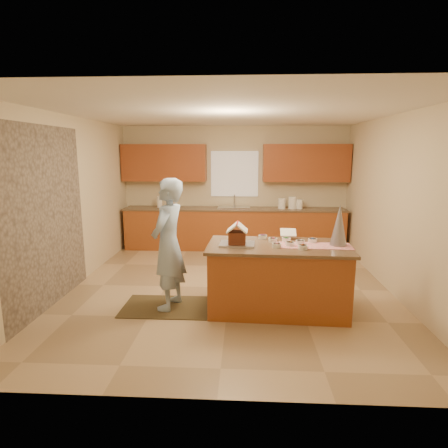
{
  "coord_description": "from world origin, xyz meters",
  "views": [
    {
      "loc": [
        0.22,
        -5.65,
        2.15
      ],
      "look_at": [
        -0.1,
        0.2,
        1.0
      ],
      "focal_mm": 29.79,
      "sensor_mm": 36.0,
      "label": 1
    }
  ],
  "objects": [
    {
      "name": "stone_accent",
      "position": [
        -2.48,
        -0.8,
        1.25
      ],
      "size": [
        0.0,
        2.5,
        2.5
      ],
      "primitive_type": "plane",
      "rotation": [
        1.57,
        0.0,
        1.57
      ],
      "color": "gray",
      "rests_on": "wall_left"
    },
    {
      "name": "wall_back",
      "position": [
        0.0,
        2.75,
        1.35
      ],
      "size": [
        5.5,
        5.5,
        0.0
      ],
      "primitive_type": "plane",
      "color": "beige",
      "rests_on": "floor"
    },
    {
      "name": "back_counter_top",
      "position": [
        0.0,
        2.45,
        0.9
      ],
      "size": [
        4.85,
        0.63,
        0.04
      ],
      "primitive_type": "cube",
      "color": "brown",
      "rests_on": "back_counter_base"
    },
    {
      "name": "boy",
      "position": [
        -0.8,
        -0.81,
        0.91
      ],
      "size": [
        0.57,
        0.74,
        1.79
      ],
      "primitive_type": "imported",
      "rotation": [
        0.0,
        0.0,
        -1.81
      ],
      "color": "#9CB9DD",
      "rests_on": "rug"
    },
    {
      "name": "wall_front",
      "position": [
        0.0,
        -2.75,
        1.35
      ],
      "size": [
        5.5,
        5.5,
        0.0
      ],
      "primitive_type": "plane",
      "color": "beige",
      "rests_on": "floor"
    },
    {
      "name": "wall_right",
      "position": [
        2.5,
        0.0,
        1.35
      ],
      "size": [
        5.5,
        5.5,
        0.0
      ],
      "primitive_type": "plane",
      "color": "beige",
      "rests_on": "floor"
    },
    {
      "name": "canister_c",
      "position": [
        1.43,
        2.45,
        1.02
      ],
      "size": [
        0.14,
        0.14,
        0.2
      ],
      "primitive_type": "cylinder",
      "color": "white",
      "rests_on": "back_counter_top"
    },
    {
      "name": "rug",
      "position": [
        -0.85,
        -0.81,
        0.01
      ],
      "size": [
        1.22,
        0.79,
        0.01
      ],
      "primitive_type": "cube",
      "color": "black",
      "rests_on": "floor"
    },
    {
      "name": "window_curtain",
      "position": [
        0.0,
        2.72,
        1.65
      ],
      "size": [
        1.05,
        0.03,
        1.0
      ],
      "primitive_type": "cube",
      "color": "white",
      "rests_on": "wall_back"
    },
    {
      "name": "island_base",
      "position": [
        0.68,
        -0.82,
        0.44
      ],
      "size": [
        1.84,
        0.98,
        0.88
      ],
      "primitive_type": "cube",
      "rotation": [
        0.0,
        0.0,
        -0.04
      ],
      "color": "brown",
      "rests_on": "floor"
    },
    {
      "name": "canister_a",
      "position": [
        1.05,
        2.45,
        1.03
      ],
      "size": [
        0.16,
        0.16,
        0.22
      ],
      "primitive_type": "cylinder",
      "color": "white",
      "rests_on": "back_counter_top"
    },
    {
      "name": "upper_cabinet_left",
      "position": [
        -1.55,
        2.57,
        1.9
      ],
      "size": [
        1.85,
        0.35,
        0.8
      ],
      "primitive_type": "cube",
      "color": "#9A4621",
      "rests_on": "wall_back"
    },
    {
      "name": "floor",
      "position": [
        0.0,
        0.0,
        0.0
      ],
      "size": [
        5.5,
        5.5,
        0.0
      ],
      "primitive_type": "plane",
      "color": "tan",
      "rests_on": "ground"
    },
    {
      "name": "table_runner",
      "position": [
        1.14,
        -0.84,
        0.92
      ],
      "size": [
        1.02,
        0.4,
        0.01
      ],
      "primitive_type": "cube",
      "rotation": [
        0.0,
        0.0,
        -0.04
      ],
      "color": "red",
      "rests_on": "island_top"
    },
    {
      "name": "canister_b",
      "position": [
        1.28,
        2.45,
        1.05
      ],
      "size": [
        0.18,
        0.18,
        0.26
      ],
      "primitive_type": "cylinder",
      "color": "white",
      "rests_on": "back_counter_top"
    },
    {
      "name": "paper_towel",
      "position": [
        -1.66,
        2.45,
        1.04
      ],
      "size": [
        0.11,
        0.11,
        0.24
      ],
      "primitive_type": "cylinder",
      "color": "white",
      "rests_on": "back_counter_top"
    },
    {
      "name": "wall_left",
      "position": [
        -2.5,
        0.0,
        1.35
      ],
      "size": [
        5.5,
        5.5,
        0.0
      ],
      "primitive_type": "plane",
      "color": "beige",
      "rests_on": "floor"
    },
    {
      "name": "sink",
      "position": [
        0.0,
        2.45,
        0.89
      ],
      "size": [
        0.7,
        0.45,
        0.12
      ],
      "primitive_type": "cube",
      "color": "silver",
      "rests_on": "back_counter_top"
    },
    {
      "name": "island_top",
      "position": [
        0.68,
        -0.82,
        0.9
      ],
      "size": [
        1.92,
        1.06,
        0.04
      ],
      "primitive_type": "cube",
      "rotation": [
        0.0,
        0.0,
        -0.04
      ],
      "color": "brown",
      "rests_on": "island_base"
    },
    {
      "name": "gingerbread_house",
      "position": [
        0.13,
        -0.84,
        1.05
      ],
      "size": [
        0.29,
        0.29,
        0.28
      ],
      "color": "brown",
      "rests_on": "baking_tray"
    },
    {
      "name": "ceiling",
      "position": [
        0.0,
        0.0,
        2.7
      ],
      "size": [
        5.5,
        5.5,
        0.0
      ],
      "primitive_type": "plane",
      "color": "silver",
      "rests_on": "floor"
    },
    {
      "name": "baking_tray",
      "position": [
        0.13,
        -0.84,
        0.93
      ],
      "size": [
        0.48,
        0.36,
        0.03
      ],
      "primitive_type": "cube",
      "rotation": [
        0.0,
        0.0,
        -0.04
      ],
      "color": "silver",
      "rests_on": "island_top"
    },
    {
      "name": "faucet",
      "position": [
        0.0,
        2.63,
        1.06
      ],
      "size": [
        0.03,
        0.03,
        0.28
      ],
      "primitive_type": "cylinder",
      "color": "silver",
      "rests_on": "back_counter_top"
    },
    {
      "name": "candy_bowls",
      "position": [
        0.81,
        -0.75,
        0.95
      ],
      "size": [
        0.79,
        0.66,
        0.06
      ],
      "color": "#D12447",
      "rests_on": "island_top"
    },
    {
      "name": "tinsel_tree",
      "position": [
        1.47,
        -0.8,
        1.2
      ],
      "size": [
        0.23,
        0.23,
        0.55
      ],
      "primitive_type": "cone",
      "rotation": [
        0.0,
        0.0,
        -0.04
      ],
      "color": "#B8B6C3",
      "rests_on": "island_top"
    },
    {
      "name": "back_counter_base",
      "position": [
        0.0,
        2.45,
        0.44
      ],
      "size": [
        4.8,
        0.6,
        0.88
      ],
      "primitive_type": "cube",
      "color": "brown",
      "rests_on": "floor"
    },
    {
      "name": "upper_cabinet_right",
      "position": [
        1.55,
        2.57,
        1.9
      ],
      "size": [
        1.85,
        0.35,
        0.8
      ],
      "primitive_type": "cube",
      "color": "#9A4621",
      "rests_on": "wall_back"
    },
    {
      "name": "cookbook",
      "position": [
        0.85,
        -0.44,
        1.01
      ],
      "size": [
        0.23,
        0.18,
        0.09
      ],
      "primitive_type": "cube",
      "rotation": [
        -1.13,
        0.0,
        -0.04
      ],
      "color": "white",
      "rests_on": "island_top"
    }
  ]
}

